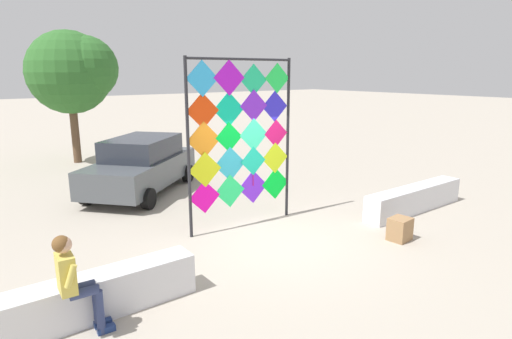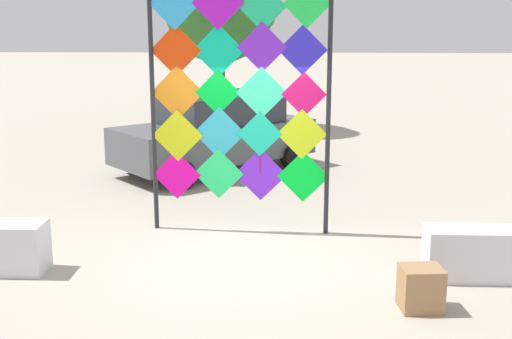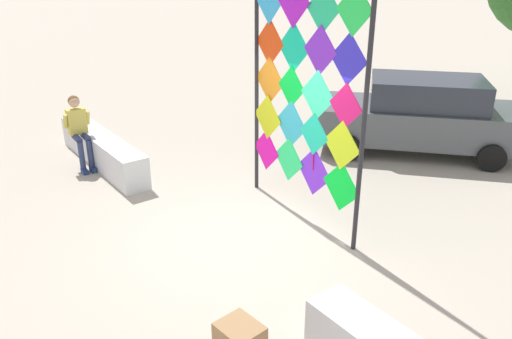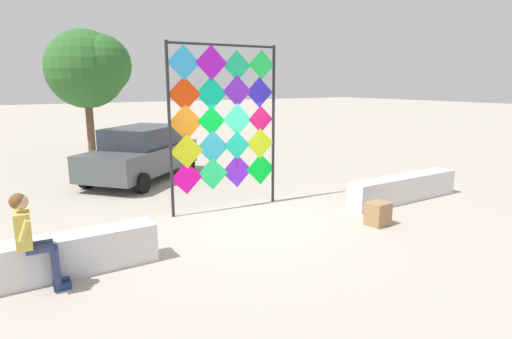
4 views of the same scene
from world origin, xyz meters
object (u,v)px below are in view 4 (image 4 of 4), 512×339
Objects in this scene: seated_vendor at (32,235)px; tree_palm_like at (90,68)px; kite_display_rack at (224,119)px; parked_car at (142,153)px; cardboard_box_large at (378,214)px.

seated_vendor is 0.29× the size of tree_palm_like.
seated_vendor is (-4.20, -2.20, -1.28)m from kite_display_rack.
tree_palm_like reaches higher than parked_car.
kite_display_rack reaches higher than cardboard_box_large.
tree_palm_like is (-0.27, 5.55, 2.73)m from parked_car.
parked_car is (3.45, 6.33, -0.05)m from seated_vendor.
cardboard_box_large is (2.96, -6.89, -0.59)m from parked_car.
tree_palm_like is (-3.23, 12.44, 3.32)m from cardboard_box_large.
parked_car is at bearing 113.23° from cardboard_box_large.
cardboard_box_large is at bearing -66.77° from parked_car.
kite_display_rack is at bearing -79.72° from parked_car.
cardboard_box_large is at bearing -75.43° from tree_palm_like.
tree_palm_like is (-1.02, 9.68, 1.41)m from kite_display_rack.
seated_vendor is 12.58m from tree_palm_like.
cardboard_box_large is (2.21, -2.76, -1.91)m from kite_display_rack.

